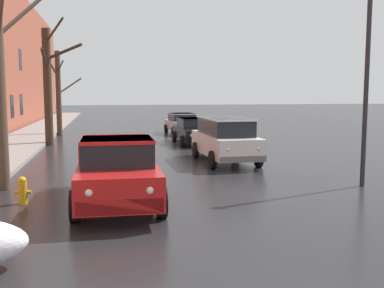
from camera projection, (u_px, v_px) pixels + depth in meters
The scene contains 11 objects.
left_sidewalk_slab at pixel (5, 152), 20.92m from camera, with size 3.01×80.00×0.16m, color gray.
snow_bank_along_left_kerb at pixel (196, 128), 31.24m from camera, with size 2.83×1.31×0.72m.
snow_bank_near_corner_right at pixel (188, 124), 35.58m from camera, with size 2.60×1.34×0.73m.
bare_tree_mid_block at pixel (48, 84), 23.77m from camera, with size 2.13×1.65×6.61m.
bare_tree_far_down_block at pixel (58, 91), 29.39m from camera, with size 2.19×2.98×5.55m.
pickup_truck_red_approaching_near_lane at pixel (117, 170), 11.24m from camera, with size 2.16×5.08×1.76m.
suv_white_parked_kerbside_close at pixel (225, 138), 18.19m from camera, with size 2.04×4.85×1.82m.
sedan_black_parked_kerbside_mid at pixel (193, 130), 24.83m from camera, with size 1.84×4.44×1.42m.
sedan_silver_parked_far_down_block at pixel (182, 123), 30.72m from camera, with size 2.18×4.01×1.42m.
fire_hydrant at pixel (23, 190), 11.37m from camera, with size 0.42×0.22×0.71m.
street_lamp_post at pixel (367, 78), 13.20m from camera, with size 0.44×0.24×5.83m.
Camera 1 is at (-2.19, -4.05, 2.83)m, focal length 41.74 mm.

